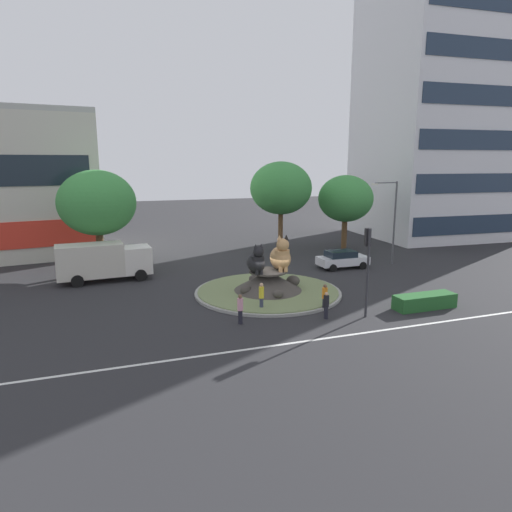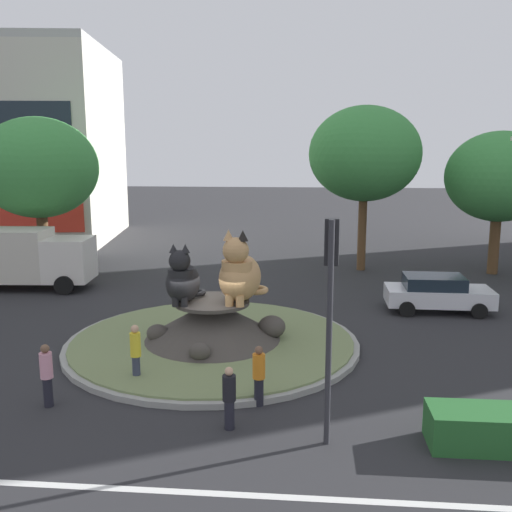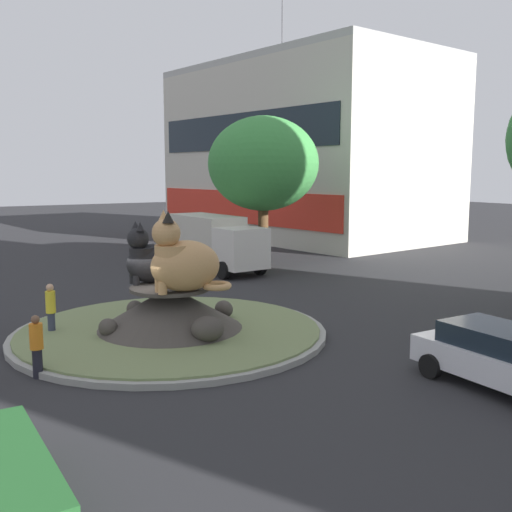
{
  "view_description": "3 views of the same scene",
  "coord_description": "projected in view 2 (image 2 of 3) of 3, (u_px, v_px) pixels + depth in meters",
  "views": [
    {
      "loc": [
        -10.74,
        -28.3,
        9.02
      ],
      "look_at": [
        -0.62,
        0.75,
        2.56
      ],
      "focal_mm": 31.6,
      "sensor_mm": 36.0,
      "label": 1
    },
    {
      "loc": [
        3.18,
        -18.98,
        6.85
      ],
      "look_at": [
        1.27,
        2.9,
        2.66
      ],
      "focal_mm": 40.35,
      "sensor_mm": 36.0,
      "label": 2
    },
    {
      "loc": [
        17.71,
        -7.57,
        5.33
      ],
      "look_at": [
        1.62,
        2.3,
        2.65
      ],
      "focal_mm": 41.88,
      "sensor_mm": 36.0,
      "label": 3
    }
  ],
  "objects": [
    {
      "name": "third_tree_left",
      "position": [
        38.0,
        168.0,
        30.21
      ],
      "size": [
        6.21,
        6.21,
        8.39
      ],
      "color": "brown",
      "rests_on": "ground"
    },
    {
      "name": "cat_statue_black",
      "position": [
        183.0,
        280.0,
        19.48
      ],
      "size": [
        1.35,
        2.14,
        2.08
      ],
      "rotation": [
        0.0,
        0.0,
        -1.54
      ],
      "color": "black",
      "rests_on": "roundabout_island"
    },
    {
      "name": "traffic_light_mast",
      "position": [
        330.0,
        290.0,
        12.9
      ],
      "size": [
        0.34,
        0.46,
        5.28
      ],
      "rotation": [
        0.0,
        0.0,
        1.47
      ],
      "color": "#2D2D33",
      "rests_on": "ground"
    },
    {
      "name": "sedan_on_far_lane",
      "position": [
        437.0,
        293.0,
        24.15
      ],
      "size": [
        4.35,
        2.14,
        1.54
      ],
      "rotation": [
        0.0,
        0.0,
        -0.01
      ],
      "color": "silver",
      "rests_on": "ground"
    },
    {
      "name": "broadleaf_tree_behind_island",
      "position": [
        365.0,
        154.0,
        31.29
      ],
      "size": [
        6.09,
        6.09,
        9.05
      ],
      "color": "brown",
      "rests_on": "ground"
    },
    {
      "name": "delivery_box_truck",
      "position": [
        17.0,
        256.0,
        27.86
      ],
      "size": [
        7.04,
        2.89,
        2.93
      ],
      "rotation": [
        0.0,
        0.0,
        0.07
      ],
      "color": "silver",
      "rests_on": "ground"
    },
    {
      "name": "pedestrian_orange_shirt",
      "position": [
        259.0,
        374.0,
        15.29
      ],
      "size": [
        0.34,
        0.34,
        1.67
      ],
      "rotation": [
        0.0,
        0.0,
        5.19
      ],
      "color": "black",
      "rests_on": "ground"
    },
    {
      "name": "second_tree_near_tower",
      "position": [
        499.0,
        177.0,
        30.54
      ],
      "size": [
        5.64,
        5.64,
        7.68
      ],
      "color": "brown",
      "rests_on": "ground"
    },
    {
      "name": "cat_statue_calico",
      "position": [
        240.0,
        275.0,
        19.58
      ],
      "size": [
        1.81,
        2.54,
        2.54
      ],
      "rotation": [
        0.0,
        0.0,
        -1.69
      ],
      "color": "tan",
      "rests_on": "roundabout_island"
    },
    {
      "name": "pedestrian_black_shirt",
      "position": [
        229.0,
        396.0,
        14.02
      ],
      "size": [
        0.33,
        0.33,
        1.61
      ],
      "rotation": [
        0.0,
        0.0,
        0.52
      ],
      "color": "black",
      "rests_on": "ground"
    },
    {
      "name": "pedestrian_yellow_shirt",
      "position": [
        136.0,
        352.0,
        16.77
      ],
      "size": [
        0.31,
        0.31,
        1.77
      ],
      "rotation": [
        0.0,
        0.0,
        5.27
      ],
      "color": "#33384C",
      "rests_on": "ground"
    },
    {
      "name": "roundabout_island",
      "position": [
        213.0,
        329.0,
        20.02
      ],
      "size": [
        10.19,
        10.19,
        1.62
      ],
      "color": "gray",
      "rests_on": "ground"
    },
    {
      "name": "pedestrian_pink_shirt",
      "position": [
        47.0,
        374.0,
        15.24
      ],
      "size": [
        0.33,
        0.33,
        1.73
      ],
      "rotation": [
        0.0,
        0.0,
        0.42
      ],
      "color": "black",
      "rests_on": "ground"
    },
    {
      "name": "lane_centreline",
      "position": [
        144.0,
        490.0,
        11.64
      ],
      "size": [
        112.0,
        0.2,
        0.01
      ],
      "primitive_type": "cube",
      "color": "silver",
      "rests_on": "ground"
    },
    {
      "name": "ground_plane",
      "position": [
        213.0,
        345.0,
        20.13
      ],
      "size": [
        160.0,
        160.0,
        0.0
      ],
      "primitive_type": "plane",
      "color": "#28282B"
    }
  ]
}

